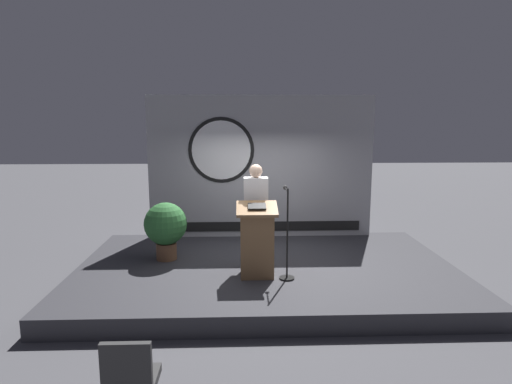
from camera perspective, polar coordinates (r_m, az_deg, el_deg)
name	(u,v)px	position (r m, az deg, el deg)	size (l,w,h in m)	color
ground_plane	(266,281)	(7.65, 1.33, -11.62)	(40.00, 40.00, 0.00)	#4C4C51
stage_platform	(266,272)	(7.60, 1.34, -10.57)	(6.40, 4.00, 0.30)	#333338
banner_display	(259,167)	(9.03, 0.47, 3.32)	(4.68, 0.12, 2.96)	#9E9EA3
podium	(257,241)	(6.84, 0.13, -6.52)	(0.64, 0.50, 1.18)	olive
speaker_person	(256,215)	(7.22, -0.02, -3.03)	(0.40, 0.26, 1.74)	black
microphone_stand	(287,247)	(6.80, 4.09, -7.23)	(0.24, 0.55, 1.44)	black
potted_plant	(166,226)	(7.80, -11.86, -4.42)	(0.75, 0.75, 1.03)	brown
audience_chair_left	(131,377)	(4.35, -16.23, -22.42)	(0.44, 0.45, 0.89)	black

